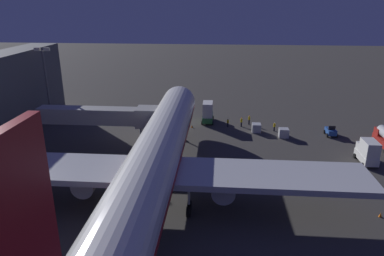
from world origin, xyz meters
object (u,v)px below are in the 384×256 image
at_px(baggage_container_near_belt, 256,128).
at_px(ground_crew_marshaller_fwd, 228,122).
at_px(ground_crew_under_port_wing, 249,119).
at_px(traffic_cone_wingtip_svc_side, 380,215).
at_px(apron_floodlight_mast, 46,80).
at_px(ground_crew_near_nose_gear, 241,122).
at_px(traffic_cone_nose_starboard, 169,126).
at_px(ground_crew_by_belt_loader, 274,126).
at_px(baggage_tug_lead, 331,131).
at_px(catering_truck, 368,152).
at_px(airliner_at_gate, 150,170).
at_px(baggage_container_mid_row, 284,133).
at_px(jet_bridge, 107,116).
at_px(cargo_truck_aft, 208,112).
at_px(traffic_cone_nose_port, 192,126).

height_order(baggage_container_near_belt, ground_crew_marshaller_fwd, ground_crew_marshaller_fwd).
relative_size(ground_crew_under_port_wing, traffic_cone_wingtip_svc_side, 3.37).
distance_m(apron_floodlight_mast, ground_crew_near_nose_gear, 38.06).
height_order(apron_floodlight_mast, traffic_cone_nose_starboard, apron_floodlight_mast).
bearing_deg(ground_crew_by_belt_loader, traffic_cone_wingtip_svc_side, 106.35).
bearing_deg(apron_floodlight_mast, baggage_tug_lead, 178.12).
xyz_separation_m(catering_truck, traffic_cone_wingtip_svc_side, (3.78, 14.58, -1.59)).
distance_m(airliner_at_gate, baggage_container_near_belt, 32.13).
xyz_separation_m(baggage_container_mid_row, ground_crew_marshaller_fwd, (9.88, -4.65, 0.14)).
distance_m(jet_bridge, catering_truck, 40.47).
height_order(catering_truck, ground_crew_under_port_wing, catering_truck).
xyz_separation_m(ground_crew_near_nose_gear, traffic_cone_wingtip_svc_side, (-14.15, 29.69, -0.75)).
height_order(ground_crew_by_belt_loader, traffic_cone_wingtip_svc_side, ground_crew_by_belt_loader).
height_order(catering_truck, cargo_truck_aft, cargo_truck_aft).
height_order(baggage_tug_lead, baggage_container_mid_row, baggage_tug_lead).
height_order(cargo_truck_aft, ground_crew_under_port_wing, cargo_truck_aft).
distance_m(airliner_at_gate, apron_floodlight_mast, 38.96).
distance_m(ground_crew_by_belt_loader, ground_crew_under_port_wing, 5.63).
bearing_deg(apron_floodlight_mast, baggage_container_mid_row, 175.77).
bearing_deg(baggage_container_mid_row, traffic_cone_wingtip_svc_side, 105.67).
bearing_deg(cargo_truck_aft, airliner_at_gate, 81.33).
height_order(ground_crew_by_belt_loader, ground_crew_under_port_wing, ground_crew_under_port_wing).
bearing_deg(ground_crew_under_port_wing, baggage_container_mid_row, 130.95).
xyz_separation_m(apron_floodlight_mast, traffic_cone_wingtip_svc_side, (-51.35, 27.88, -8.60)).
bearing_deg(ground_crew_near_nose_gear, cargo_truck_aft, -18.12).
bearing_deg(baggage_tug_lead, ground_crew_near_nose_gear, -12.61).
distance_m(catering_truck, cargo_truck_aft, 30.03).
xyz_separation_m(catering_truck, cargo_truck_aft, (24.56, -17.28, 0.22)).
height_order(catering_truck, traffic_cone_wingtip_svc_side, catering_truck).
bearing_deg(traffic_cone_wingtip_svc_side, cargo_truck_aft, -56.88).
height_order(traffic_cone_nose_port, traffic_cone_wingtip_svc_side, same).
bearing_deg(ground_crew_under_port_wing, baggage_container_near_belt, 104.09).
bearing_deg(traffic_cone_nose_starboard, airliner_at_gate, 94.23).
xyz_separation_m(ground_crew_under_port_wing, traffic_cone_wingtip_svc_side, (-12.56, 31.11, -0.75)).
bearing_deg(airliner_at_gate, ground_crew_by_belt_loader, -121.41).
bearing_deg(catering_truck, airliner_at_gate, 28.34).
bearing_deg(catering_truck, apron_floodlight_mast, -13.56).
distance_m(baggage_tug_lead, baggage_container_near_belt, 13.31).
height_order(catering_truck, baggage_tug_lead, catering_truck).
distance_m(apron_floodlight_mast, traffic_cone_nose_starboard, 24.84).
bearing_deg(baggage_container_mid_row, baggage_container_near_belt, -27.25).
xyz_separation_m(baggage_tug_lead, traffic_cone_nose_starboard, (29.82, -2.19, -0.51)).
bearing_deg(apron_floodlight_mast, ground_crew_under_port_wing, -175.23).
distance_m(ground_crew_by_belt_loader, traffic_cone_nose_port, 15.57).
xyz_separation_m(apron_floodlight_mast, ground_crew_near_nose_gear, (-37.20, -1.82, -7.85)).
bearing_deg(cargo_truck_aft, ground_crew_under_port_wing, 174.79).
bearing_deg(baggage_tug_lead, ground_crew_under_port_wing, -19.18).
xyz_separation_m(catering_truck, ground_crew_marshaller_fwd, (20.55, -14.65, -0.92)).
xyz_separation_m(catering_truck, ground_crew_near_nose_gear, (17.93, -15.11, -0.84)).
bearing_deg(jet_bridge, baggage_container_near_belt, -158.17).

